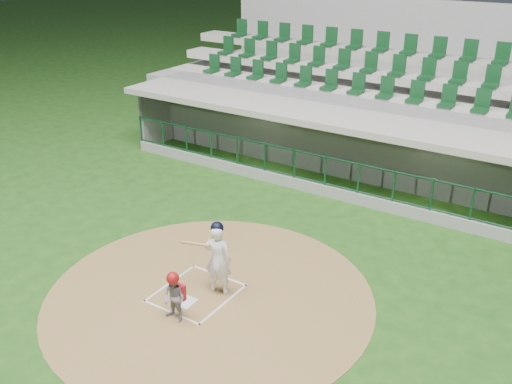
# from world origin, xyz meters

# --- Properties ---
(ground) EXTENTS (120.00, 120.00, 0.00)m
(ground) POSITION_xyz_m (0.00, 0.00, 0.00)
(ground) COLOR #1C4513
(ground) RESTS_ON ground
(dirt_circle) EXTENTS (7.20, 7.20, 0.01)m
(dirt_circle) POSITION_xyz_m (0.30, -0.20, 0.01)
(dirt_circle) COLOR brown
(dirt_circle) RESTS_ON ground
(home_plate) EXTENTS (0.43, 0.43, 0.02)m
(home_plate) POSITION_xyz_m (0.00, -0.70, 0.02)
(home_plate) COLOR silver
(home_plate) RESTS_ON dirt_circle
(batter_box_chalk) EXTENTS (1.55, 1.80, 0.01)m
(batter_box_chalk) POSITION_xyz_m (0.00, -0.30, 0.02)
(batter_box_chalk) COLOR silver
(batter_box_chalk) RESTS_ON ground
(dugout_structure) EXTENTS (16.40, 3.70, 3.00)m
(dugout_structure) POSITION_xyz_m (0.09, 7.82, 0.97)
(dugout_structure) COLOR gray
(dugout_structure) RESTS_ON ground
(seating_deck) EXTENTS (17.00, 6.72, 5.15)m
(seating_deck) POSITION_xyz_m (0.00, 10.91, 1.42)
(seating_deck) COLOR gray
(seating_deck) RESTS_ON ground
(batter) EXTENTS (0.88, 0.91, 1.74)m
(batter) POSITION_xyz_m (0.39, 0.02, 0.89)
(batter) COLOR white
(batter) RESTS_ON dirt_circle
(catcher) EXTENTS (0.54, 0.43, 1.13)m
(catcher) POSITION_xyz_m (0.24, -1.27, 0.58)
(catcher) COLOR gray
(catcher) RESTS_ON dirt_circle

